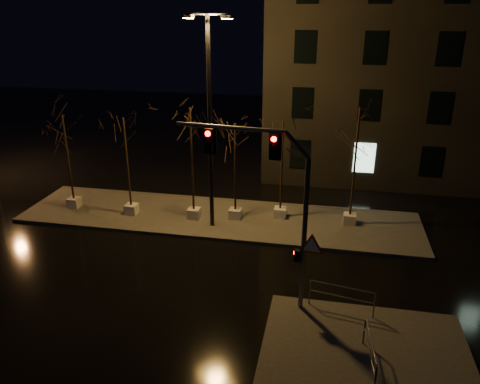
# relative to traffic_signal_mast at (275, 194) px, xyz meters

# --- Properties ---
(ground) EXTENTS (90.00, 90.00, 0.00)m
(ground) POSITION_rel_traffic_signal_mast_xyz_m (-4.01, 1.44, -4.73)
(ground) COLOR black
(ground) RESTS_ON ground
(median) EXTENTS (22.00, 5.00, 0.15)m
(median) POSITION_rel_traffic_signal_mast_xyz_m (-4.01, 7.44, -4.65)
(median) COLOR #413F3A
(median) RESTS_ON ground
(sidewalk_corner) EXTENTS (7.00, 5.00, 0.15)m
(sidewalk_corner) POSITION_rel_traffic_signal_mast_xyz_m (3.49, -2.06, -4.65)
(sidewalk_corner) COLOR #413F3A
(sidewalk_corner) RESTS_ON ground
(building) EXTENTS (25.00, 12.00, 15.00)m
(building) POSITION_rel_traffic_signal_mast_xyz_m (9.99, 19.44, 2.77)
(building) COLOR black
(building) RESTS_ON ground
(tree_0) EXTENTS (1.80, 1.80, 5.57)m
(tree_0) POSITION_rel_traffic_signal_mast_xyz_m (-12.52, 7.12, -0.35)
(tree_0) COLOR silver
(tree_0) RESTS_ON median
(tree_1) EXTENTS (1.80, 1.80, 5.62)m
(tree_1) POSITION_rel_traffic_signal_mast_xyz_m (-8.87, 6.87, -0.31)
(tree_1) COLOR silver
(tree_1) RESTS_ON median
(tree_2) EXTENTS (1.80, 1.80, 6.28)m
(tree_2) POSITION_rel_traffic_signal_mast_xyz_m (-5.26, 7.00, 0.19)
(tree_2) COLOR silver
(tree_2) RESTS_ON median
(tree_3) EXTENTS (1.80, 1.80, 5.45)m
(tree_3) POSITION_rel_traffic_signal_mast_xyz_m (-3.02, 7.40, -0.45)
(tree_3) COLOR silver
(tree_3) RESTS_ON median
(tree_4) EXTENTS (1.80, 1.80, 5.59)m
(tree_4) POSITION_rel_traffic_signal_mast_xyz_m (-0.61, 8.02, -0.34)
(tree_4) COLOR silver
(tree_4) RESTS_ON median
(tree_5) EXTENTS (1.80, 1.80, 6.47)m
(tree_5) POSITION_rel_traffic_signal_mast_xyz_m (3.14, 7.92, 0.33)
(tree_5) COLOR silver
(tree_5) RESTS_ON median
(traffic_signal_mast) EXTENTS (5.68, 0.79, 6.97)m
(traffic_signal_mast) POSITION_rel_traffic_signal_mast_xyz_m (0.00, 0.00, 0.00)
(traffic_signal_mast) COLOR #515358
(traffic_signal_mast) RESTS_ON sidewalk_corner
(streetlight_main) EXTENTS (2.59, 1.15, 10.62)m
(streetlight_main) POSITION_rel_traffic_signal_mast_xyz_m (-4.05, 6.29, 1.55)
(streetlight_main) COLOR black
(streetlight_main) RESTS_ON median
(guard_rail_a) EXTENTS (2.46, 0.50, 1.08)m
(guard_rail_a) POSITION_rel_traffic_signal_mast_xyz_m (2.65, -0.06, -3.88)
(guard_rail_a) COLOR #515358
(guard_rail_a) RESTS_ON sidewalk_corner
(guard_rail_b) EXTENTS (0.26, 2.33, 1.11)m
(guard_rail_b) POSITION_rel_traffic_signal_mast_xyz_m (3.52, -2.98, -3.86)
(guard_rail_b) COLOR #515358
(guard_rail_b) RESTS_ON sidewalk_corner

